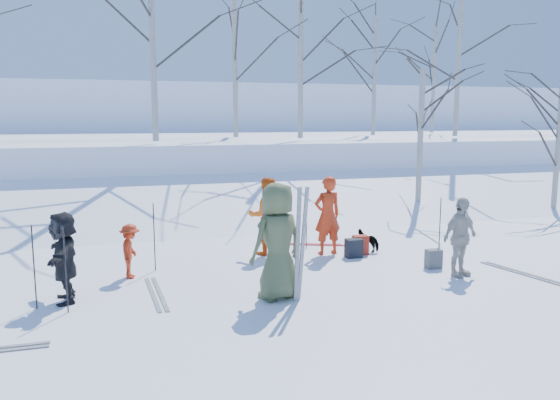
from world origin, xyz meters
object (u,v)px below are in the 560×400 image
object	(u,v)px
skier_red_seated	(130,251)
backpack_grey	(433,259)
skier_red_north	(327,216)
skier_olive_center	(278,241)
skier_cream_east	(460,237)
skier_redor_behind	(267,216)
dog	(368,241)
backpack_dark	(354,248)
skier_grey_west	(64,257)
backpack_red	(360,245)

from	to	relation	value
skier_red_seated	backpack_grey	xyz separation A→B (m)	(5.80, -1.03, -0.32)
backpack_grey	skier_red_north	bearing A→B (deg)	134.01
skier_olive_center	skier_cream_east	bearing A→B (deg)	164.56
skier_redor_behind	skier_red_seated	xyz separation A→B (m)	(-2.91, -1.01, -0.33)
skier_redor_behind	dog	xyz separation A→B (m)	(2.26, -0.38, -0.61)
skier_red_north	dog	bearing A→B (deg)	173.10
skier_red_seated	backpack_dark	xyz separation A→B (m)	(4.62, 0.21, -0.31)
skier_red_seated	dog	bearing A→B (deg)	-71.35
skier_cream_east	skier_grey_west	distance (m)	7.04
skier_grey_west	backpack_dark	size ratio (longest dim) A/B	3.72
backpack_grey	skier_redor_behind	bearing A→B (deg)	144.73
backpack_red	backpack_grey	distance (m)	1.70
skier_grey_west	backpack_red	world-z (taller)	skier_grey_west
skier_redor_behind	skier_cream_east	xyz separation A→B (m)	(3.06, -2.65, -0.09)
backpack_red	backpack_dark	bearing A→B (deg)	-142.20
skier_red_north	skier_grey_west	xyz separation A→B (m)	(-5.24, -1.71, -0.11)
skier_red_north	backpack_dark	world-z (taller)	skier_red_north
skier_red_seated	skier_grey_west	bearing A→B (deg)	146.97
backpack_red	skier_olive_center	bearing A→B (deg)	-138.02
dog	backpack_red	size ratio (longest dim) A/B	1.35
skier_red_seated	backpack_grey	bearing A→B (deg)	-88.38
skier_red_north	skier_redor_behind	bearing A→B (deg)	-22.44
skier_redor_behind	dog	distance (m)	2.37
skier_olive_center	backpack_grey	size ratio (longest dim) A/B	5.11
backpack_dark	skier_olive_center	bearing A→B (deg)	-137.62
dog	skier_cream_east	bearing A→B (deg)	69.90
skier_olive_center	skier_red_seated	distance (m)	3.03
skier_olive_center	skier_red_seated	bearing A→B (deg)	-59.39
backpack_red	backpack_dark	size ratio (longest dim) A/B	1.05
backpack_dark	skier_red_seated	bearing A→B (deg)	-177.45
skier_red_north	skier_cream_east	size ratio (longest dim) A/B	1.14
skier_redor_behind	skier_red_seated	distance (m)	3.10
skier_red_seated	skier_grey_west	world-z (taller)	skier_grey_west
skier_red_north	skier_grey_west	world-z (taller)	skier_red_north
skier_red_seated	skier_olive_center	bearing A→B (deg)	-117.92
dog	backpack_grey	bearing A→B (deg)	71.30
skier_olive_center	skier_red_seated	world-z (taller)	skier_olive_center
skier_grey_west	backpack_red	xyz separation A→B (m)	(5.92, 1.46, -0.53)
skier_red_north	skier_redor_behind	xyz separation A→B (m)	(-1.28, 0.37, -0.01)
skier_grey_west	backpack_grey	world-z (taller)	skier_grey_west
skier_olive_center	backpack_dark	bearing A→B (deg)	-157.38
skier_cream_east	backpack_dark	world-z (taller)	skier_cream_east
skier_cream_east	skier_grey_west	size ratio (longest dim) A/B	1.01
skier_red_north	dog	xyz separation A→B (m)	(0.99, -0.01, -0.62)
skier_olive_center	backpack_grey	xyz separation A→B (m)	(3.49, 0.88, -0.78)
skier_red_north	skier_cream_east	world-z (taller)	skier_red_north
dog	backpack_dark	world-z (taller)	dog
dog	backpack_red	world-z (taller)	dog
skier_red_north	backpack_grey	size ratio (longest dim) A/B	4.52
skier_red_north	skier_grey_west	size ratio (longest dim) A/B	1.15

